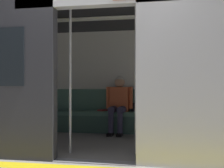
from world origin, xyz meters
TOP-DOWN VIEW (x-y plane):
  - ground_plane at (0.00, 0.00)m, footprint 60.00×60.00m
  - train_car at (0.07, -1.26)m, footprint 6.40×2.84m
  - bench_seat at (0.00, -2.33)m, footprint 3.38×0.44m
  - person_seated at (0.06, -2.27)m, footprint 0.55×0.69m
  - handbag at (-0.30, -2.39)m, footprint 0.26×0.15m
  - book at (0.40, -2.38)m, footprint 0.24×0.27m
  - grab_pole_door at (0.46, -0.42)m, footprint 0.04×0.04m
  - grab_pole_far at (-0.46, -0.54)m, footprint 0.04×0.04m

SIDE VIEW (x-z plane):
  - ground_plane at x=0.00m, z-range 0.00..0.00m
  - bench_seat at x=0.00m, z-range 0.12..0.56m
  - book at x=0.40m, z-range 0.44..0.47m
  - handbag at x=-0.30m, z-range 0.44..0.61m
  - person_seated at x=0.06m, z-range 0.08..1.25m
  - grab_pole_door at x=0.46m, z-range 0.00..2.13m
  - grab_pole_far at x=-0.46m, z-range 0.00..2.13m
  - train_car at x=0.07m, z-range 0.38..2.65m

